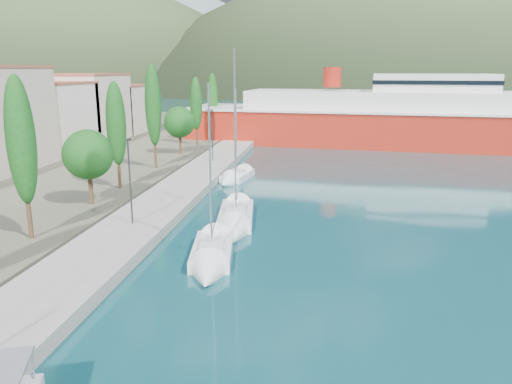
# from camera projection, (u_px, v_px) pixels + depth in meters

# --- Properties ---
(ground) EXTENTS (1400.00, 1400.00, 0.00)m
(ground) POSITION_uv_depth(u_px,v_px,m) (311.00, 113.00, 136.33)
(ground) COLOR #104249
(quay) EXTENTS (5.00, 88.00, 0.80)m
(quay) POSITION_uv_depth(u_px,v_px,m) (180.00, 191.00, 47.08)
(quay) COLOR gray
(quay) RESTS_ON ground
(hills_far) EXTENTS (1480.00, 900.00, 180.00)m
(hills_far) POSITION_uv_depth(u_px,v_px,m) (447.00, 11.00, 578.47)
(hills_far) COLOR slate
(hills_far) RESTS_ON ground
(hills_near) EXTENTS (1010.00, 520.00, 115.00)m
(hills_near) POSITION_uv_depth(u_px,v_px,m) (463.00, 15.00, 353.98)
(hills_near) COLOR #38492A
(hills_near) RESTS_ON ground
(town_buildings) EXTENTS (9.20, 69.20, 11.30)m
(town_buildings) POSITION_uv_depth(u_px,v_px,m) (18.00, 121.00, 59.48)
(town_buildings) COLOR beige
(town_buildings) RESTS_ON land_strip
(tree_row) EXTENTS (4.07, 64.54, 11.50)m
(tree_row) POSITION_uv_depth(u_px,v_px,m) (143.00, 124.00, 52.21)
(tree_row) COLOR #47301E
(tree_row) RESTS_ON land_strip
(lamp_posts) EXTENTS (0.15, 47.20, 6.06)m
(lamp_posts) POSITION_uv_depth(u_px,v_px,m) (138.00, 174.00, 36.51)
(lamp_posts) COLOR #2D2D33
(lamp_posts) RESTS_ON quay
(sailboat_near) EXTENTS (3.61, 8.44, 11.75)m
(sailboat_near) POSITION_uv_depth(u_px,v_px,m) (210.00, 264.00, 29.59)
(sailboat_near) COLOR silver
(sailboat_near) RESTS_ON ground
(sailboat_mid) EXTENTS (3.77, 9.99, 14.03)m
(sailboat_mid) POSITION_uv_depth(u_px,v_px,m) (234.00, 225.00, 36.87)
(sailboat_mid) COLOR silver
(sailboat_mid) RESTS_ON ground
(sailboat_far) EXTENTS (3.44, 7.43, 10.51)m
(sailboat_far) POSITION_uv_depth(u_px,v_px,m) (232.00, 179.00, 52.43)
(sailboat_far) COLOR silver
(sailboat_far) RESTS_ON ground
(ferry) EXTENTS (64.27, 19.82, 12.56)m
(ferry) POSITION_uv_depth(u_px,v_px,m) (389.00, 121.00, 77.49)
(ferry) COLOR #A52012
(ferry) RESTS_ON ground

